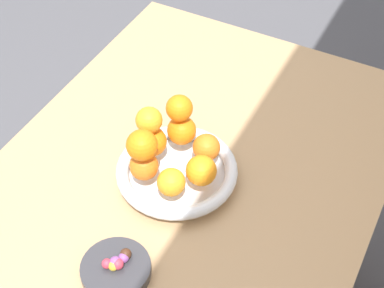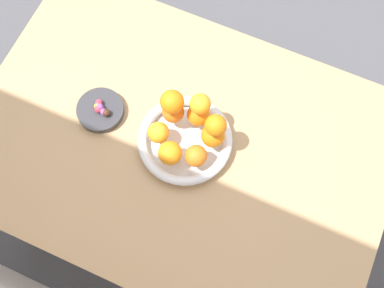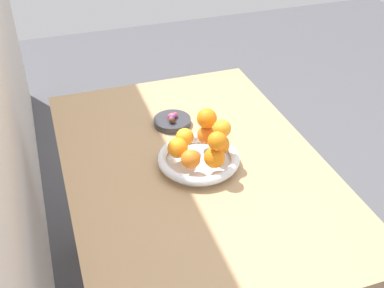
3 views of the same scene
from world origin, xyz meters
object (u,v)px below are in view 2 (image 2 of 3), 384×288
(orange_0, at_px, (199,115))
(candy_ball_3, at_px, (98,109))
(candy_dish, at_px, (101,109))
(orange_7, at_px, (200,104))
(dining_table, at_px, (180,155))
(candy_ball_4, at_px, (98,106))
(orange_3, at_px, (171,153))
(candy_ball_2, at_px, (97,107))
(orange_1, at_px, (173,112))
(fruit_bowl, at_px, (185,140))
(orange_5, at_px, (213,136))
(candy_ball_5, at_px, (100,106))
(orange_6, at_px, (216,125))
(orange_4, at_px, (196,156))
(candy_ball_0, at_px, (104,112))
(orange_8, at_px, (172,102))
(candy_ball_1, at_px, (99,102))
(orange_2, at_px, (158,132))
(candy_ball_6, at_px, (106,113))

(orange_0, height_order, candy_ball_3, orange_0)
(candy_dish, bearing_deg, orange_7, -164.34)
(dining_table, relative_size, candy_ball_4, 65.85)
(orange_3, distance_m, candy_ball_2, 0.24)
(orange_1, bearing_deg, fruit_bowl, 139.88)
(orange_5, relative_size, candy_ball_3, 2.86)
(orange_1, xyz_separation_m, candy_ball_5, (0.19, 0.05, -0.04))
(dining_table, xyz_separation_m, orange_6, (-0.08, -0.04, 0.22))
(orange_0, relative_size, orange_6, 1.10)
(orange_4, distance_m, orange_7, 0.13)
(candy_ball_0, bearing_deg, orange_3, 168.38)
(orange_8, xyz_separation_m, candy_ball_0, (0.17, 0.06, -0.10))
(candy_ball_0, height_order, candy_ball_1, same)
(orange_2, height_order, candy_ball_4, orange_2)
(candy_ball_2, height_order, candy_ball_4, candy_ball_2)
(orange_8, distance_m, candy_ball_3, 0.22)
(orange_5, relative_size, candy_ball_1, 3.23)
(orange_4, bearing_deg, candy_ball_5, -6.95)
(orange_7, distance_m, candy_ball_6, 0.26)
(fruit_bowl, bearing_deg, candy_ball_6, 4.12)
(orange_6, height_order, candy_ball_1, orange_6)
(dining_table, height_order, candy_ball_6, candy_ball_6)
(fruit_bowl, relative_size, orange_8, 4.08)
(orange_0, height_order, candy_ball_0, orange_0)
(orange_3, bearing_deg, candy_ball_6, -12.16)
(candy_ball_0, xyz_separation_m, candy_ball_4, (0.02, -0.01, -0.00))
(orange_5, relative_size, orange_7, 1.14)
(candy_dish, relative_size, candy_ball_3, 5.96)
(orange_1, relative_size, orange_5, 0.94)
(candy_ball_1, bearing_deg, orange_5, -176.26)
(orange_7, distance_m, orange_8, 0.07)
(candy_ball_3, bearing_deg, dining_table, -178.67)
(fruit_bowl, height_order, candy_ball_1, same)
(dining_table, bearing_deg, candy_ball_1, -2.95)
(candy_ball_3, height_order, candy_ball_6, same)
(candy_dish, height_order, candy_ball_5, candy_ball_5)
(orange_1, height_order, orange_2, orange_1)
(candy_ball_1, xyz_separation_m, candy_ball_2, (-0.00, 0.01, -0.00))
(orange_6, bearing_deg, fruit_bowl, 23.37)
(orange_2, bearing_deg, candy_ball_4, -4.97)
(orange_1, height_order, candy_ball_6, orange_1)
(orange_5, height_order, candy_ball_3, orange_5)
(candy_ball_3, bearing_deg, orange_0, -163.32)
(candy_dish, xyz_separation_m, orange_8, (-0.19, -0.05, 0.12))
(orange_3, xyz_separation_m, candy_ball_3, (0.23, -0.05, -0.04))
(dining_table, xyz_separation_m, candy_ball_1, (0.24, -0.01, 0.12))
(candy_ball_5, height_order, candy_ball_6, same)
(candy_ball_0, distance_m, candy_ball_6, 0.01)
(candy_ball_5, bearing_deg, candy_ball_2, 30.05)
(candy_dish, height_order, orange_8, orange_8)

